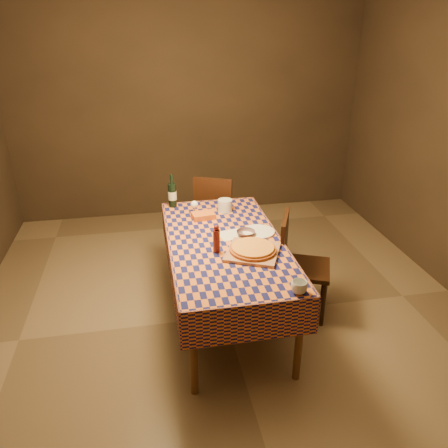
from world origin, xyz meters
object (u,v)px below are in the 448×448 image
(white_plate, at_px, (259,232))
(chair_far, at_px, (216,210))
(wine_bottle, at_px, (172,195))
(bowl, at_px, (246,233))
(chair_right, at_px, (296,260))
(dining_table, at_px, (225,249))
(cutting_board, at_px, (253,252))
(pizza, at_px, (253,249))

(white_plate, relative_size, chair_far, 0.30)
(wine_bottle, bearing_deg, bowl, -54.27)
(chair_far, relative_size, chair_right, 1.00)
(wine_bottle, relative_size, white_plate, 1.18)
(dining_table, bearing_deg, chair_right, -0.58)
(cutting_board, relative_size, chair_right, 0.42)
(pizza, height_order, wine_bottle, wine_bottle)
(white_plate, height_order, chair_far, chair_far)
(chair_right, bearing_deg, dining_table, 179.42)
(bowl, bearing_deg, white_plate, 20.15)
(cutting_board, relative_size, chair_far, 0.42)
(cutting_board, xyz_separation_m, bowl, (0.02, 0.31, 0.01))
(white_plate, bearing_deg, wine_bottle, 133.06)
(pizza, bearing_deg, cutting_board, -116.57)
(cutting_board, relative_size, wine_bottle, 1.20)
(dining_table, relative_size, cutting_board, 4.69)
(bowl, bearing_deg, cutting_board, -93.11)
(dining_table, relative_size, chair_right, 1.98)
(chair_right, bearing_deg, cutting_board, -151.81)
(dining_table, bearing_deg, wine_bottle, 113.99)
(cutting_board, distance_m, pizza, 0.03)
(white_plate, bearing_deg, chair_right, -17.92)
(pizza, distance_m, wine_bottle, 1.21)
(pizza, relative_size, wine_bottle, 1.26)
(dining_table, xyz_separation_m, pizza, (0.17, -0.25, 0.12))
(wine_bottle, bearing_deg, white_plate, -46.94)
(bowl, distance_m, chair_far, 1.21)
(chair_far, height_order, chair_right, same)
(dining_table, distance_m, white_plate, 0.34)
(cutting_board, distance_m, bowl, 0.31)
(pizza, bearing_deg, white_plate, 68.26)
(wine_bottle, bearing_deg, chair_far, 39.31)
(cutting_board, xyz_separation_m, wine_bottle, (-0.54, 1.08, 0.11))
(cutting_board, bearing_deg, dining_table, 124.01)
(bowl, bearing_deg, pizza, -93.11)
(cutting_board, distance_m, chair_far, 1.50)
(dining_table, xyz_separation_m, wine_bottle, (-0.37, 0.82, 0.20))
(bowl, relative_size, chair_far, 0.17)
(pizza, bearing_deg, wine_bottle, 116.53)
(bowl, bearing_deg, chair_right, -7.51)
(dining_table, height_order, white_plate, white_plate)
(wine_bottle, relative_size, chair_far, 0.35)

